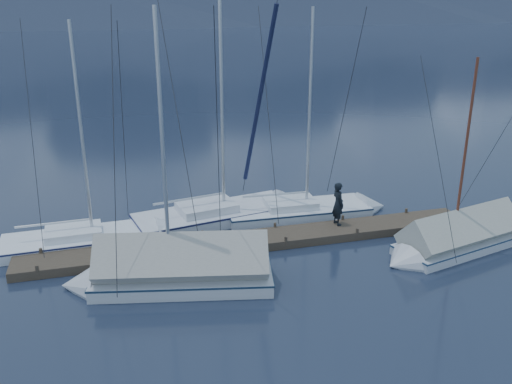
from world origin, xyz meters
TOP-DOWN VIEW (x-y plane):
  - ground at (0.00, 0.00)m, footprint 1000.00×1000.00m
  - dock at (0.00, 2.00)m, footprint 18.00×1.50m
  - mooring_posts at (-0.50, 2.00)m, footprint 15.12×1.52m
  - sailboat_open_left at (-5.68, 3.80)m, footprint 7.12×3.03m
  - sailboat_open_mid at (-0.09, 5.04)m, footprint 8.31×3.88m
  - sailboat_open_right at (3.51, 4.36)m, footprint 7.45×3.17m
  - sailboat_covered_near at (7.03, -0.55)m, footprint 6.48×3.29m
  - sailboat_covered_far at (-3.78, -0.34)m, footprint 7.32×3.54m
  - person at (3.57, 2.32)m, footprint 0.51×0.70m

SIDE VIEW (x-z plane):
  - ground at x=0.00m, z-range 0.00..0.00m
  - dock at x=0.00m, z-range -0.16..0.38m
  - sailboat_open_left at x=-5.68m, z-range -4.50..4.82m
  - sailboat_open_right at x=3.51m, z-range -4.71..5.05m
  - sailboat_open_mid at x=-0.09m, z-range -5.13..5.50m
  - mooring_posts at x=-0.50m, z-range 0.17..0.52m
  - sailboat_covered_near at x=7.03m, z-range -3.64..4.44m
  - sailboat_covered_far at x=-3.78m, z-range -4.45..5.42m
  - person at x=3.57m, z-range 0.34..2.15m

